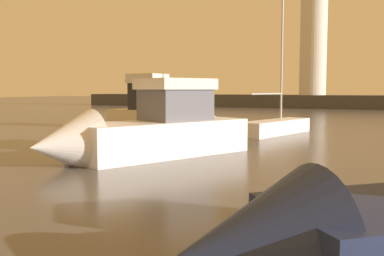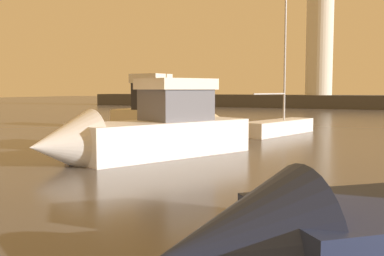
{
  "view_description": "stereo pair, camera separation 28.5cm",
  "coord_description": "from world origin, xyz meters",
  "px_view_note": "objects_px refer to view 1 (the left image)",
  "views": [
    {
      "loc": [
        6.15,
        -1.12,
        2.67
      ],
      "look_at": [
        -0.71,
        14.58,
        1.19
      ],
      "focal_mm": 42.13,
      "sensor_mm": 36.0,
      "label": 1
    },
    {
      "loc": [
        6.41,
        -1.01,
        2.67
      ],
      "look_at": [
        -0.71,
        14.58,
        1.19
      ],
      "focal_mm": 42.13,
      "sensor_mm": 36.0,
      "label": 2
    }
  ],
  "objects_px": {
    "motorboat_0": "(141,132)",
    "motorboat_3": "(167,113)",
    "lighthouse": "(314,35)",
    "sailboat_moored": "(276,126)"
  },
  "relations": [
    {
      "from": "motorboat_3",
      "to": "sailboat_moored",
      "type": "xyz_separation_m",
      "value": [
        7.28,
        -0.08,
        -0.61
      ]
    },
    {
      "from": "lighthouse",
      "to": "motorboat_0",
      "type": "distance_m",
      "value": 51.34
    },
    {
      "from": "motorboat_0",
      "to": "motorboat_3",
      "type": "xyz_separation_m",
      "value": [
        -4.62,
        11.42,
        0.11
      ]
    },
    {
      "from": "motorboat_3",
      "to": "sailboat_moored",
      "type": "relative_size",
      "value": 0.88
    },
    {
      "from": "lighthouse",
      "to": "motorboat_3",
      "type": "xyz_separation_m",
      "value": [
        -3.42,
        -39.05,
        -9.18
      ]
    },
    {
      "from": "motorboat_0",
      "to": "sailboat_moored",
      "type": "bearing_deg",
      "value": 76.82
    },
    {
      "from": "lighthouse",
      "to": "sailboat_moored",
      "type": "bearing_deg",
      "value": -84.37
    },
    {
      "from": "lighthouse",
      "to": "motorboat_3",
      "type": "distance_m",
      "value": 40.26
    },
    {
      "from": "lighthouse",
      "to": "motorboat_3",
      "type": "bearing_deg",
      "value": -95.0
    },
    {
      "from": "lighthouse",
      "to": "sailboat_moored",
      "type": "distance_m",
      "value": 40.52
    }
  ]
}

